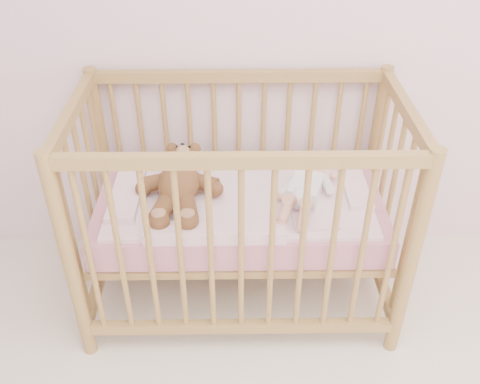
{
  "coord_description": "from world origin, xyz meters",
  "views": [
    {
      "loc": [
        -0.4,
        -0.25,
        1.9
      ],
      "look_at": [
        -0.38,
        1.55,
        0.62
      ],
      "focal_mm": 40.0,
      "sensor_mm": 36.0,
      "label": 1
    }
  ],
  "objects": [
    {
      "name": "teddy_bear",
      "position": [
        -0.63,
        1.58,
        0.65
      ],
      "size": [
        0.4,
        0.55,
        0.15
      ],
      "primitive_type": null,
      "rotation": [
        0.0,
        0.0,
        -0.03
      ],
      "color": "brown",
      "rests_on": "blanket"
    },
    {
      "name": "blanket",
      "position": [
        -0.38,
        1.6,
        0.56
      ],
      "size": [
        1.1,
        0.58,
        0.06
      ],
      "primitive_type": null,
      "color": "#EDA3B4",
      "rests_on": "mattress"
    },
    {
      "name": "baby",
      "position": [
        -0.11,
        1.58,
        0.64
      ],
      "size": [
        0.38,
        0.53,
        0.11
      ],
      "primitive_type": null,
      "rotation": [
        0.0,
        0.0,
        -0.35
      ],
      "color": "white",
      "rests_on": "blanket"
    },
    {
      "name": "mattress",
      "position": [
        -0.38,
        1.6,
        0.49
      ],
      "size": [
        1.22,
        0.62,
        0.13
      ],
      "primitive_type": "cube",
      "color": "#C57B85",
      "rests_on": "crib"
    },
    {
      "name": "crib",
      "position": [
        -0.38,
        1.6,
        0.5
      ],
      "size": [
        1.36,
        0.76,
        1.0
      ],
      "primitive_type": null,
      "color": "olive",
      "rests_on": "floor"
    }
  ]
}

